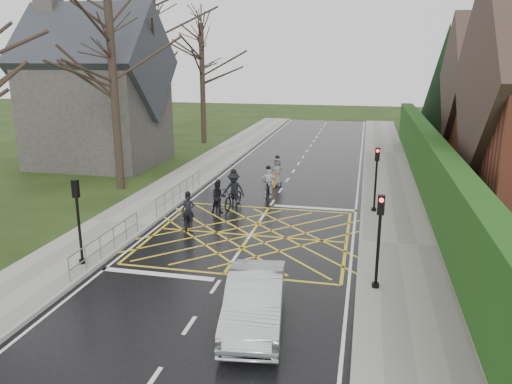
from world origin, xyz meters
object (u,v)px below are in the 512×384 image
at_px(cyclist_rear, 188,216).
at_px(cyclist_back, 218,201).
at_px(cyclist_lead, 277,175).
at_px(cyclist_front, 268,186).
at_px(car, 255,301).
at_px(cyclist_mid, 234,193).

distance_m(cyclist_rear, cyclist_back, 2.39).
relative_size(cyclist_back, cyclist_lead, 0.92).
relative_size(cyclist_front, cyclist_lead, 0.96).
xyz_separation_m(cyclist_lead, car, (2.17, -15.61, 0.11)).
relative_size(cyclist_rear, cyclist_lead, 0.95).
height_order(cyclist_rear, cyclist_lead, cyclist_lead).
relative_size(cyclist_back, cyclist_front, 0.96).
xyz_separation_m(cyclist_rear, cyclist_mid, (1.15, 3.48, 0.17)).
relative_size(cyclist_back, car, 0.39).
distance_m(cyclist_back, cyclist_mid, 1.28).
bearing_deg(cyclist_lead, cyclist_mid, -102.03).
distance_m(cyclist_back, cyclist_lead, 6.20).
xyz_separation_m(cyclist_rear, cyclist_back, (0.70, 2.28, 0.10)).
bearing_deg(cyclist_rear, cyclist_front, 51.67).
distance_m(cyclist_mid, car, 11.43).
bearing_deg(cyclist_front, cyclist_back, -125.73).
xyz_separation_m(cyclist_rear, car, (4.67, -7.39, 0.19)).
distance_m(cyclist_back, car, 10.46).
xyz_separation_m(cyclist_front, car, (2.17, -12.90, 0.08)).
distance_m(cyclist_back, cyclist_front, 3.69).
bearing_deg(cyclist_front, car, -87.10).
xyz_separation_m(cyclist_mid, cyclist_front, (1.35, 2.03, -0.06)).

